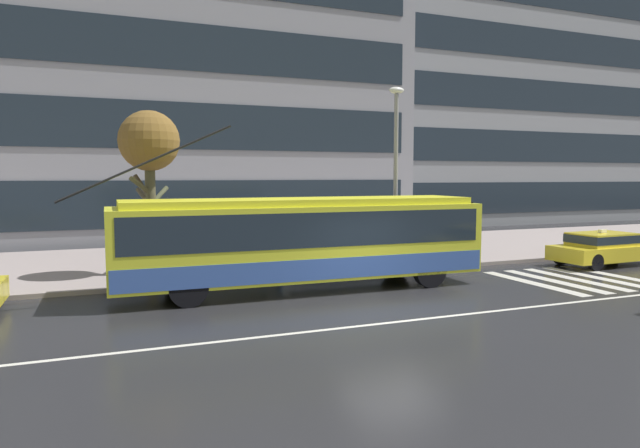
{
  "coord_description": "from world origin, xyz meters",
  "views": [
    {
      "loc": [
        -7.07,
        -12.52,
        3.43
      ],
      "look_at": [
        -0.41,
        4.0,
        1.9
      ],
      "focal_mm": 31.47,
      "sensor_mm": 36.0,
      "label": 1
    }
  ],
  "objects_px": {
    "trolleybus": "(303,239)",
    "street_tree_bare": "(149,145)",
    "bus_shelter": "(241,218)",
    "pedestrian_approaching_curb": "(263,242)",
    "pedestrian_walking_past": "(195,249)",
    "taxi_ahead_of_bus": "(604,247)",
    "pedestrian_at_shelter": "(281,222)",
    "street_lamp": "(396,160)"
  },
  "relations": [
    {
      "from": "taxi_ahead_of_bus",
      "to": "bus_shelter",
      "type": "bearing_deg",
      "value": 163.21
    },
    {
      "from": "pedestrian_approaching_curb",
      "to": "street_lamp",
      "type": "distance_m",
      "value": 5.67
    },
    {
      "from": "pedestrian_walking_past",
      "to": "pedestrian_at_shelter",
      "type": "bearing_deg",
      "value": 29.05
    },
    {
      "from": "trolleybus",
      "to": "bus_shelter",
      "type": "height_order",
      "value": "trolleybus"
    },
    {
      "from": "trolleybus",
      "to": "street_lamp",
      "type": "height_order",
      "value": "street_lamp"
    },
    {
      "from": "bus_shelter",
      "to": "street_lamp",
      "type": "height_order",
      "value": "street_lamp"
    },
    {
      "from": "bus_shelter",
      "to": "street_lamp",
      "type": "relative_size",
      "value": 0.64
    },
    {
      "from": "pedestrian_at_shelter",
      "to": "pedestrian_approaching_curb",
      "type": "bearing_deg",
      "value": -139.28
    },
    {
      "from": "bus_shelter",
      "to": "pedestrian_walking_past",
      "type": "bearing_deg",
      "value": -135.37
    },
    {
      "from": "pedestrian_approaching_curb",
      "to": "street_lamp",
      "type": "height_order",
      "value": "street_lamp"
    },
    {
      "from": "taxi_ahead_of_bus",
      "to": "pedestrian_at_shelter",
      "type": "distance_m",
      "value": 12.42
    },
    {
      "from": "street_tree_bare",
      "to": "pedestrian_approaching_curb",
      "type": "bearing_deg",
      "value": -6.71
    },
    {
      "from": "trolleybus",
      "to": "pedestrian_approaching_curb",
      "type": "height_order",
      "value": "trolleybus"
    },
    {
      "from": "bus_shelter",
      "to": "pedestrian_approaching_curb",
      "type": "relative_size",
      "value": 2.5
    },
    {
      "from": "bus_shelter",
      "to": "pedestrian_at_shelter",
      "type": "distance_m",
      "value": 1.51
    },
    {
      "from": "trolleybus",
      "to": "street_tree_bare",
      "type": "distance_m",
      "value": 6.18
    },
    {
      "from": "street_lamp",
      "to": "street_tree_bare",
      "type": "relative_size",
      "value": 1.2
    },
    {
      "from": "pedestrian_at_shelter",
      "to": "street_lamp",
      "type": "bearing_deg",
      "value": -22.08
    },
    {
      "from": "pedestrian_walking_past",
      "to": "street_tree_bare",
      "type": "xyz_separation_m",
      "value": [
        -1.17,
        1.59,
        3.32
      ]
    },
    {
      "from": "pedestrian_at_shelter",
      "to": "pedestrian_walking_past",
      "type": "height_order",
      "value": "pedestrian_at_shelter"
    },
    {
      "from": "pedestrian_walking_past",
      "to": "pedestrian_approaching_curb",
      "type": "bearing_deg",
      "value": 24.19
    },
    {
      "from": "street_lamp",
      "to": "street_tree_bare",
      "type": "distance_m",
      "value": 8.66
    },
    {
      "from": "trolleybus",
      "to": "bus_shelter",
      "type": "relative_size",
      "value": 2.94
    },
    {
      "from": "trolleybus",
      "to": "pedestrian_walking_past",
      "type": "xyz_separation_m",
      "value": [
        -2.89,
        2.05,
        -0.41
      ]
    },
    {
      "from": "taxi_ahead_of_bus",
      "to": "trolleybus",
      "type": "bearing_deg",
      "value": -179.99
    },
    {
      "from": "taxi_ahead_of_bus",
      "to": "pedestrian_approaching_curb",
      "type": "distance_m",
      "value": 13.02
    },
    {
      "from": "taxi_ahead_of_bus",
      "to": "street_lamp",
      "type": "xyz_separation_m",
      "value": [
        -7.79,
        2.37,
        3.3
      ]
    },
    {
      "from": "taxi_ahead_of_bus",
      "to": "pedestrian_walking_past",
      "type": "bearing_deg",
      "value": 172.33
    },
    {
      "from": "pedestrian_approaching_curb",
      "to": "street_tree_bare",
      "type": "bearing_deg",
      "value": 173.29
    },
    {
      "from": "bus_shelter",
      "to": "pedestrian_at_shelter",
      "type": "height_order",
      "value": "bus_shelter"
    },
    {
      "from": "pedestrian_at_shelter",
      "to": "street_tree_bare",
      "type": "xyz_separation_m",
      "value": [
        -4.63,
        -0.33,
        2.72
      ]
    },
    {
      "from": "taxi_ahead_of_bus",
      "to": "pedestrian_walking_past",
      "type": "distance_m",
      "value": 15.33
    },
    {
      "from": "pedestrian_approaching_curb",
      "to": "pedestrian_walking_past",
      "type": "distance_m",
      "value": 2.81
    },
    {
      "from": "trolleybus",
      "to": "pedestrian_approaching_curb",
      "type": "xyz_separation_m",
      "value": [
        -0.32,
        3.2,
        -0.4
      ]
    },
    {
      "from": "taxi_ahead_of_bus",
      "to": "street_tree_bare",
      "type": "relative_size",
      "value": 0.8
    },
    {
      "from": "pedestrian_walking_past",
      "to": "street_tree_bare",
      "type": "distance_m",
      "value": 3.86
    },
    {
      "from": "pedestrian_at_shelter",
      "to": "pedestrian_approaching_curb",
      "type": "distance_m",
      "value": 1.32
    },
    {
      "from": "pedestrian_approaching_curb",
      "to": "street_tree_bare",
      "type": "relative_size",
      "value": 0.31
    },
    {
      "from": "pedestrian_at_shelter",
      "to": "pedestrian_approaching_curb",
      "type": "height_order",
      "value": "pedestrian_at_shelter"
    },
    {
      "from": "trolleybus",
      "to": "pedestrian_at_shelter",
      "type": "distance_m",
      "value": 4.01
    },
    {
      "from": "bus_shelter",
      "to": "pedestrian_at_shelter",
      "type": "xyz_separation_m",
      "value": [
        1.49,
        -0.02,
        -0.2
      ]
    },
    {
      "from": "trolleybus",
      "to": "taxi_ahead_of_bus",
      "type": "height_order",
      "value": "trolleybus"
    }
  ]
}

